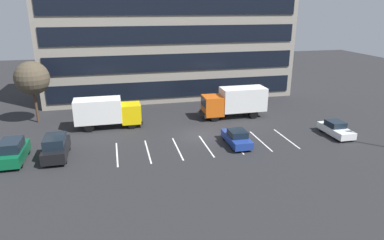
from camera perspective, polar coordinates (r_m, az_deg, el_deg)
name	(u,v)px	position (r m, az deg, el deg)	size (l,w,h in m)	color
ground_plane	(199,135)	(35.49, 1.14, -2.56)	(120.00, 120.00, 0.00)	#262628
office_building	(169,46)	(50.99, -3.91, 12.24)	(34.72, 10.40, 14.40)	gray
lot_markings	(206,146)	(32.89, 2.40, -4.33)	(16.94, 5.40, 0.01)	silver
box_truck_yellow	(107,111)	(38.24, -14.06, 1.40)	(7.15, 2.37, 3.31)	yellow
box_truck_orange	(235,101)	(41.03, 7.20, 3.18)	(7.69, 2.55, 3.56)	#D85914
sedan_white	(336,129)	(38.21, 22.86, -1.38)	(1.75, 4.19, 1.50)	white
sedan_navy	(237,138)	(33.13, 7.47, -2.96)	(1.79, 4.29, 1.54)	navy
suv_black	(56,147)	(32.30, -21.77, -4.24)	(1.95, 4.59, 2.08)	black
suv_forest	(13,151)	(33.03, -27.74, -4.65)	(1.90, 4.47, 2.02)	#0C5933
bare_tree	(32,78)	(42.01, -25.15, 6.33)	(3.75, 3.75, 7.04)	#473323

